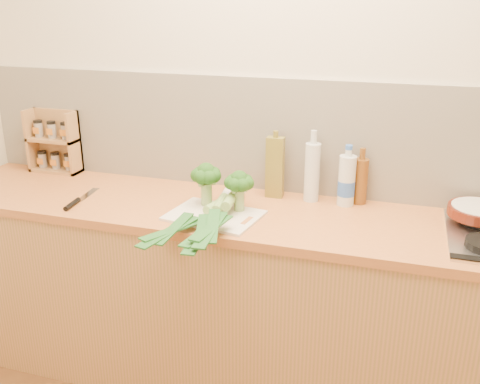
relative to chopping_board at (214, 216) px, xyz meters
name	(u,v)px	position (x,y,z in m)	size (l,w,h in m)	color
room_shell	(285,137)	(0.21, 0.41, 0.26)	(3.50, 3.50, 3.50)	beige
counter	(267,302)	(0.21, 0.12, -0.46)	(3.20, 0.62, 0.90)	#BF804F
chopping_board	(214,216)	(0.00, 0.00, 0.00)	(0.38, 0.28, 0.01)	white
broccoli_left	(206,176)	(-0.07, 0.10, 0.14)	(0.13, 0.14, 0.19)	#87A862
broccoli_right	(239,183)	(0.09, 0.08, 0.13)	(0.13, 0.13, 0.18)	#87A862
leek_front	(209,209)	(-0.02, -0.01, 0.03)	(0.23, 0.71, 0.04)	white
leek_mid	(216,210)	(0.03, -0.04, 0.05)	(0.14, 0.70, 0.04)	white
leek_back	(224,209)	(0.07, -0.06, 0.06)	(0.12, 0.63, 0.04)	white
chefs_knife	(76,202)	(-0.65, -0.04, 0.00)	(0.06, 0.31, 0.02)	silver
skillet	(480,211)	(1.07, 0.24, 0.05)	(0.37, 0.25, 0.04)	#51190D
spice_rack	(55,145)	(-1.03, 0.36, 0.14)	(0.28, 0.11, 0.33)	#AC7D4A
oil_tin	(275,167)	(0.19, 0.32, 0.14)	(0.08, 0.05, 0.32)	olive
glass_bottle	(312,171)	(0.36, 0.32, 0.13)	(0.07, 0.07, 0.33)	silver
amber_bottle	(360,180)	(0.58, 0.35, 0.10)	(0.06, 0.06, 0.26)	brown
water_bottle	(347,182)	(0.52, 0.31, 0.10)	(0.08, 0.08, 0.26)	silver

